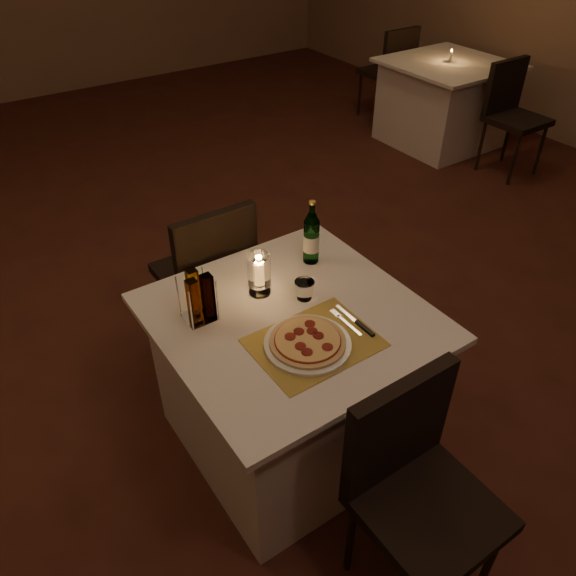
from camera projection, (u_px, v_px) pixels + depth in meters
floor at (247, 359)px, 3.06m from camera, size 8.00×10.00×0.02m
main_table at (291, 380)px, 2.41m from camera, size 1.00×1.00×0.74m
chair_near at (414, 476)px, 1.83m from camera, size 0.42×0.42×0.90m
chair_far at (209, 268)px, 2.77m from camera, size 0.42×0.42×0.90m
placemat at (314, 343)px, 2.06m from camera, size 0.45×0.34×0.00m
plate at (308, 344)px, 2.04m from camera, size 0.32×0.32×0.01m
pizza at (308, 341)px, 2.03m from camera, size 0.28×0.28×0.02m
fork at (344, 320)px, 2.15m from camera, size 0.02×0.18×0.00m
knife at (361, 325)px, 2.12m from camera, size 0.02×0.22×0.01m
tumbler at (304, 290)px, 2.25m from camera, size 0.08×0.08×0.08m
water_bottle at (311, 238)px, 2.41m from camera, size 0.07×0.07×0.30m
hurricane_candle at (259, 271)px, 2.24m from camera, size 0.09×0.09×0.18m
cruet_caddy at (199, 299)px, 2.11m from camera, size 0.12×0.12×0.21m
neighbor_table_right at (443, 103)px, 5.17m from camera, size 1.00×1.00×0.74m
neighbor_chair_ra at (511, 107)px, 4.59m from camera, size 0.42×0.42×0.90m
neighbor_chair_rb at (392, 65)px, 5.53m from camera, size 0.42×0.42×0.90m
neighbor_candle_right at (451, 56)px, 4.92m from camera, size 0.03×0.03×0.11m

